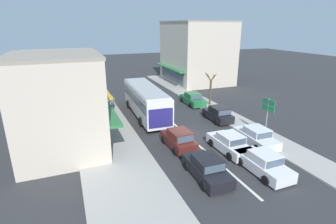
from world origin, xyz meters
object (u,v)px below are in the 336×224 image
(parked_sedan_kerb_front, at_px, (256,137))
(street_tree_right, at_px, (210,90))
(pedestrian_with_handbag_near, at_px, (112,101))
(hatchback_queue_gap_filler, at_px, (179,140))
(sedan_behind_bus_near, at_px, (230,143))
(city_bus, at_px, (145,99))
(sedan_adjacent_lane_trail, at_px, (263,163))
(sedan_queue_far_back, at_px, (207,168))
(directional_road_sign, at_px, (268,109))
(parked_hatchback_kerb_second, at_px, (218,114))
(traffic_light_downstreet, at_px, (103,69))
(parked_sedan_kerb_third, at_px, (193,99))

(parked_sedan_kerb_front, distance_m, street_tree_right, 11.36)
(parked_sedan_kerb_front, height_order, pedestrian_with_handbag_near, pedestrian_with_handbag_near)
(hatchback_queue_gap_filler, bearing_deg, sedan_behind_bus_near, -30.55)
(city_bus, bearing_deg, sedan_adjacent_lane_trail, -74.21)
(sedan_adjacent_lane_trail, height_order, street_tree_right, street_tree_right)
(city_bus, distance_m, hatchback_queue_gap_filler, 8.55)
(sedan_queue_far_back, bearing_deg, pedestrian_with_handbag_near, 100.93)
(sedan_behind_bus_near, height_order, directional_road_sign, directional_road_sign)
(sedan_adjacent_lane_trail, xyz_separation_m, parked_hatchback_kerb_second, (2.53, 9.72, 0.05))
(city_bus, bearing_deg, street_tree_right, 6.09)
(parked_hatchback_kerb_second, bearing_deg, parked_sedan_kerb_front, -90.85)
(sedan_queue_far_back, height_order, sedan_adjacent_lane_trail, same)
(hatchback_queue_gap_filler, distance_m, traffic_light_downstreet, 24.13)
(directional_road_sign, bearing_deg, parked_hatchback_kerb_second, 104.99)
(sedan_behind_bus_near, distance_m, parked_hatchback_kerb_second, 6.90)
(sedan_adjacent_lane_trail, bearing_deg, traffic_light_downstreet, 101.72)
(pedestrian_with_handbag_near, bearing_deg, street_tree_right, -11.43)
(directional_road_sign, bearing_deg, parked_sedan_kerb_third, 96.14)
(sedan_behind_bus_near, xyz_separation_m, parked_hatchback_kerb_second, (2.84, 6.29, 0.05))
(parked_hatchback_kerb_second, bearing_deg, directional_road_sign, -75.01)
(hatchback_queue_gap_filler, distance_m, parked_hatchback_kerb_second, 7.58)
(street_tree_right, height_order, pedestrian_with_handbag_near, street_tree_right)
(sedan_queue_far_back, height_order, directional_road_sign, directional_road_sign)
(sedan_behind_bus_near, distance_m, traffic_light_downstreet, 26.67)
(parked_sedan_kerb_third, height_order, pedestrian_with_handbag_near, pedestrian_with_handbag_near)
(city_bus, height_order, directional_road_sign, directional_road_sign)
(sedan_queue_far_back, bearing_deg, sedan_behind_bus_near, 36.64)
(hatchback_queue_gap_filler, xyz_separation_m, parked_sedan_kerb_front, (6.19, -1.73, -0.05))
(parked_hatchback_kerb_second, xyz_separation_m, pedestrian_with_handbag_near, (-9.50, 7.43, 0.36))
(parked_hatchback_kerb_second, distance_m, street_tree_right, 5.62)
(directional_road_sign, bearing_deg, sedan_adjacent_lane_trail, -132.14)
(city_bus, xyz_separation_m, sedan_queue_far_back, (0.13, -13.10, -1.22))
(parked_hatchback_kerb_second, bearing_deg, street_tree_right, 68.68)
(hatchback_queue_gap_filler, relative_size, parked_hatchback_kerb_second, 1.01)
(parked_sedan_kerb_third, height_order, traffic_light_downstreet, traffic_light_downstreet)
(sedan_adjacent_lane_trail, height_order, parked_sedan_kerb_front, same)
(hatchback_queue_gap_filler, height_order, street_tree_right, street_tree_right)
(sedan_queue_far_back, xyz_separation_m, sedan_adjacent_lane_trail, (3.81, -0.83, 0.00))
(street_tree_right, bearing_deg, city_bus, -173.91)
(city_bus, bearing_deg, parked_sedan_kerb_front, -57.95)
(traffic_light_downstreet, bearing_deg, sedan_adjacent_lane_trail, -78.28)
(pedestrian_with_handbag_near, bearing_deg, sedan_behind_bus_near, -64.10)
(city_bus, distance_m, sedan_adjacent_lane_trail, 14.53)
(sedan_queue_far_back, height_order, parked_sedan_kerb_third, same)
(city_bus, height_order, traffic_light_downstreet, traffic_light_downstreet)
(hatchback_queue_gap_filler, relative_size, sedan_adjacent_lane_trail, 0.89)
(sedan_adjacent_lane_trail, distance_m, sedan_behind_bus_near, 3.45)
(city_bus, xyz_separation_m, hatchback_queue_gap_filler, (0.20, -8.46, -1.17))
(sedan_adjacent_lane_trail, height_order, directional_road_sign, directional_road_sign)
(sedan_adjacent_lane_trail, relative_size, street_tree_right, 1.03)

